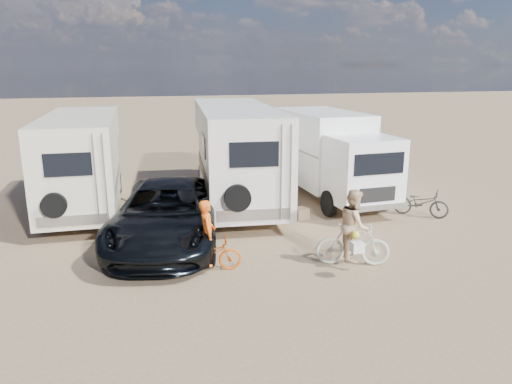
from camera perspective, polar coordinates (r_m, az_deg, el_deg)
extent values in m
plane|color=#957858|center=(11.53, 5.40, -10.18)|extent=(140.00, 140.00, 0.00)
imported|color=black|center=(13.67, -10.41, -2.52)|extent=(4.01, 6.52, 1.69)
imported|color=#BF4707|center=(11.78, -5.71, -7.36)|extent=(1.66, 0.68, 0.85)
imported|color=beige|center=(12.26, 11.37, -6.08)|extent=(1.88, 1.09, 1.09)
imported|color=orange|center=(11.64, -5.76, -5.64)|extent=(0.43, 0.61, 1.61)
imported|color=#D9B78B|center=(12.15, 11.45, -4.59)|extent=(0.92, 1.03, 1.77)
imported|color=#282B28|center=(16.79, 18.90, -1.20)|extent=(1.74, 1.61, 0.93)
cube|color=#25638C|center=(12.61, -6.92, -6.98)|extent=(0.60, 0.53, 0.40)
cube|color=#86694B|center=(15.77, 5.28, -2.54)|extent=(0.53, 0.53, 0.35)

